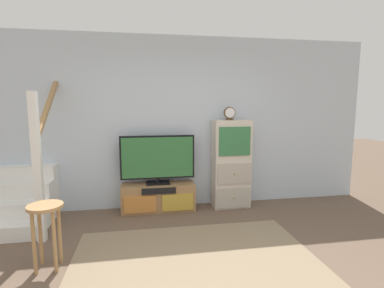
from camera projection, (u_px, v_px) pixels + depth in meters
back_wall at (175, 123)px, 4.71m from camera, size 6.40×0.12×2.70m
area_rug at (196, 262)px, 3.08m from camera, size 2.60×1.80×0.01m
media_console at (158, 197)px, 4.56m from camera, size 1.12×0.38×0.42m
television at (158, 158)px, 4.50m from camera, size 1.13×0.22×0.75m
side_cabinet at (231, 164)px, 4.70m from camera, size 0.58×0.38×1.40m
desk_clock at (230, 113)px, 4.57m from camera, size 0.18×0.08×0.21m
staircase at (23, 194)px, 4.23m from camera, size 1.00×1.36×2.20m
bar_stool_near at (46, 221)px, 2.91m from camera, size 0.34×0.34×0.67m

